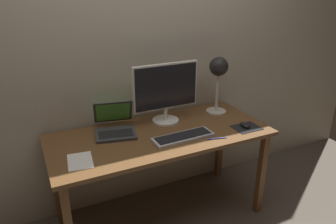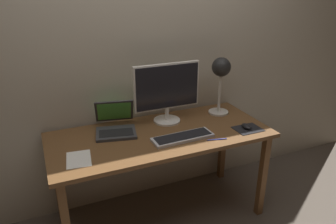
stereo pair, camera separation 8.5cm
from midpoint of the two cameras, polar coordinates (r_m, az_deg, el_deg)
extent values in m
plane|color=brown|center=(2.75, -0.27, -17.75)|extent=(4.80, 4.80, 0.00)
cube|color=#B2A893|center=(2.52, -3.95, 11.52)|extent=(4.80, 0.06, 2.60)
cube|color=brown|center=(2.35, -0.30, -4.12)|extent=(1.60, 0.70, 0.03)
cube|color=brown|center=(2.67, 17.32, -10.79)|extent=(0.05, 0.05, 0.71)
cube|color=brown|center=(2.64, -18.15, -11.37)|extent=(0.05, 0.05, 0.71)
cube|color=brown|center=(3.07, 10.44, -5.56)|extent=(0.05, 0.05, 0.71)
cylinder|color=silver|center=(2.53, 0.76, -1.49)|extent=(0.21, 0.21, 0.01)
cylinder|color=silver|center=(2.51, 0.77, -0.32)|extent=(0.03, 0.03, 0.10)
cube|color=silver|center=(2.43, 0.80, 4.56)|extent=(0.53, 0.03, 0.35)
cube|color=black|center=(2.42, 0.96, 4.45)|extent=(0.50, 0.00, 0.33)
cube|color=silver|center=(2.27, 3.71, -4.52)|extent=(0.44, 0.15, 0.02)
cube|color=black|center=(2.26, 3.71, -4.25)|extent=(0.41, 0.12, 0.01)
cube|color=#38383A|center=(2.35, -8.15, -3.72)|extent=(0.32, 0.28, 0.02)
cube|color=black|center=(2.33, -8.14, -3.66)|extent=(0.26, 0.17, 0.00)
cube|color=#38383A|center=(2.45, -8.53, 0.19)|extent=(0.30, 0.18, 0.20)
cube|color=#59C64C|center=(2.45, -8.53, 0.19)|extent=(0.27, 0.15, 0.17)
cylinder|color=beige|center=(2.73, 9.80, 0.00)|extent=(0.17, 0.17, 0.01)
cylinder|color=silver|center=(2.67, 10.06, 3.60)|extent=(0.02, 0.02, 0.35)
sphere|color=black|center=(2.61, 10.36, 7.85)|extent=(0.15, 0.15, 0.15)
sphere|color=#FFEAB2|center=(2.61, 10.42, 6.98)|extent=(0.05, 0.05, 0.05)
cube|color=black|center=(2.49, 14.92, -2.92)|extent=(0.20, 0.16, 0.00)
ellipsoid|color=black|center=(2.48, 14.68, -2.47)|extent=(0.06, 0.10, 0.03)
cube|color=white|center=(2.09, -14.42, -8.09)|extent=(0.17, 0.23, 0.00)
cylinder|color=#2633A5|center=(2.28, 9.75, -4.82)|extent=(0.14, 0.04, 0.01)
camera|label=1|loc=(0.04, -88.91, 0.45)|focal=34.39mm
camera|label=2|loc=(0.04, 91.09, -0.45)|focal=34.39mm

